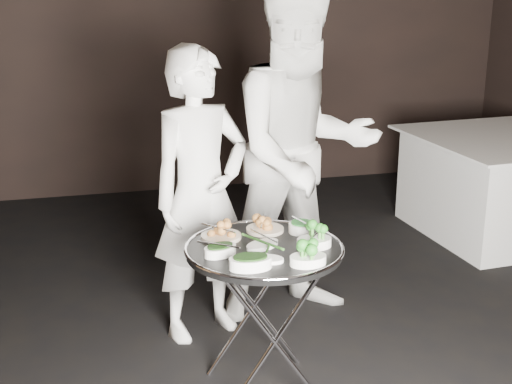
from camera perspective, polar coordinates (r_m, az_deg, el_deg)
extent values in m
cube|color=black|center=(6.45, -5.70, 13.32)|extent=(6.00, 0.05, 3.00)
cylinder|color=silver|center=(3.24, 1.50, -11.92)|extent=(0.49, 0.02, 0.72)
cylinder|color=silver|center=(3.24, 1.50, -11.92)|extent=(0.49, 0.02, 0.72)
cylinder|color=silver|center=(3.56, -0.15, -9.08)|extent=(0.49, 0.02, 0.72)
cylinder|color=silver|center=(3.56, -0.15, -9.08)|extent=(0.49, 0.02, 0.72)
cylinder|color=silver|center=(3.21, -2.92, -5.57)|extent=(0.02, 0.41, 0.02)
cylinder|color=silver|center=(3.31, 4.11, -4.89)|extent=(0.02, 0.41, 0.02)
cylinder|color=black|center=(3.24, 0.65, -4.69)|extent=(0.71, 0.71, 0.03)
torus|color=silver|center=(3.24, 0.65, -4.45)|extent=(0.73, 0.73, 0.02)
cylinder|color=beige|center=(3.35, -2.81, -3.57)|extent=(0.19, 0.19, 0.02)
cylinder|color=beige|center=(3.43, 0.72, -3.02)|extent=(0.18, 0.18, 0.02)
cylinder|color=white|center=(3.42, 3.66, -2.88)|extent=(0.12, 0.12, 0.05)
cylinder|color=silver|center=(3.33, -3.05, -2.88)|extent=(0.13, 0.17, 0.01)
cylinder|color=silver|center=(3.42, 0.57, -2.28)|extent=(0.08, 0.19, 0.01)
cylinder|color=silver|center=(3.40, 3.85, -2.46)|extent=(0.06, 0.20, 0.01)
cylinder|color=silver|center=(3.13, -3.02, -4.22)|extent=(0.17, 0.12, 0.01)
cylinder|color=silver|center=(3.23, 4.66, -3.51)|extent=(0.13, 0.17, 0.01)
cylinder|color=silver|center=(3.23, 0.61, -3.50)|extent=(0.08, 0.19, 0.01)
imported|color=white|center=(3.79, -4.45, -0.28)|extent=(0.68, 0.57, 1.58)
imported|color=white|center=(3.98, 3.75, 3.14)|extent=(1.02, 0.84, 1.93)
cube|color=silver|center=(5.73, 19.28, 0.43)|extent=(1.18, 1.18, 0.74)
cube|color=silver|center=(5.64, 19.65, 4.10)|extent=(1.32, 1.32, 0.02)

